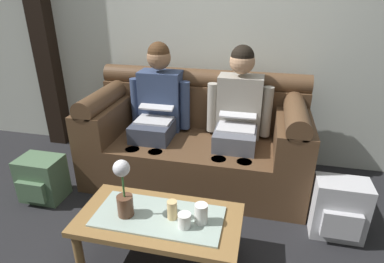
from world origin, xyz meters
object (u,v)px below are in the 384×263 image
(person_left, at_px, (157,107))
(backpack_right, at_px, (339,210))
(person_right, at_px, (238,114))
(cup_near_left, at_px, (184,220))
(couch, at_px, (197,140))
(flower_vase, at_px, (124,190))
(backpack_left, at_px, (42,179))
(cup_near_right, at_px, (201,214))
(coffee_table, at_px, (159,223))
(cup_far_center, at_px, (172,210))

(person_left, height_order, backpack_right, person_left)
(person_right, height_order, cup_near_left, person_right)
(couch, relative_size, cup_near_left, 21.46)
(flower_vase, bearing_deg, person_left, 98.31)
(person_left, xyz_separation_m, cup_near_left, (0.54, -1.14, -0.25))
(flower_vase, bearing_deg, backpack_left, 154.16)
(person_right, height_order, backpack_right, person_right)
(person_left, relative_size, cup_near_right, 9.76)
(couch, bearing_deg, person_right, -0.29)
(coffee_table, distance_m, backpack_right, 1.27)
(person_right, xyz_separation_m, backpack_right, (0.79, -0.55, -0.44))
(coffee_table, height_order, backpack_right, backpack_right)
(person_right, xyz_separation_m, cup_near_right, (-0.10, -1.08, -0.23))
(cup_near_right, bearing_deg, person_left, 120.06)
(person_right, bearing_deg, cup_far_center, -104.18)
(coffee_table, bearing_deg, cup_near_left, -18.43)
(flower_vase, height_order, cup_near_right, flower_vase)
(couch, relative_size, person_left, 1.56)
(person_left, xyz_separation_m, cup_far_center, (0.45, -1.08, -0.23))
(person_left, distance_m, cup_far_center, 1.19)
(person_left, relative_size, backpack_left, 3.27)
(cup_far_center, bearing_deg, flower_vase, -173.08)
(cup_far_center, bearing_deg, coffee_table, 179.87)
(couch, height_order, flower_vase, couch)
(person_right, relative_size, backpack_right, 2.80)
(couch, height_order, coffee_table, couch)
(couch, relative_size, cup_far_center, 15.99)
(coffee_table, height_order, flower_vase, flower_vase)
(person_left, distance_m, person_right, 0.72)
(person_right, height_order, cup_far_center, person_right)
(cup_near_left, xyz_separation_m, cup_far_center, (-0.09, 0.06, 0.02))
(person_left, bearing_deg, flower_vase, -81.69)
(cup_near_right, distance_m, backpack_right, 1.05)
(couch, bearing_deg, person_left, -179.68)
(coffee_table, height_order, cup_near_left, cup_near_left)
(person_right, height_order, flower_vase, person_right)
(backpack_right, relative_size, backpack_left, 1.17)
(person_right, bearing_deg, backpack_left, -157.46)
(person_right, bearing_deg, person_left, -179.99)
(person_right, relative_size, backpack_left, 3.27)
(person_left, relative_size, flower_vase, 3.23)
(cup_near_left, xyz_separation_m, backpack_right, (0.97, 0.59, -0.20))
(flower_vase, relative_size, cup_near_left, 4.24)
(cup_near_left, distance_m, backpack_right, 1.15)
(backpack_left, bearing_deg, cup_near_left, -20.22)
(cup_near_right, bearing_deg, coffee_table, -179.90)
(backpack_right, bearing_deg, cup_near_right, -149.21)
(person_left, xyz_separation_m, backpack_right, (1.51, -0.55, -0.44))
(cup_near_right, height_order, cup_far_center, cup_near_right)
(coffee_table, height_order, cup_near_right, cup_near_right)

